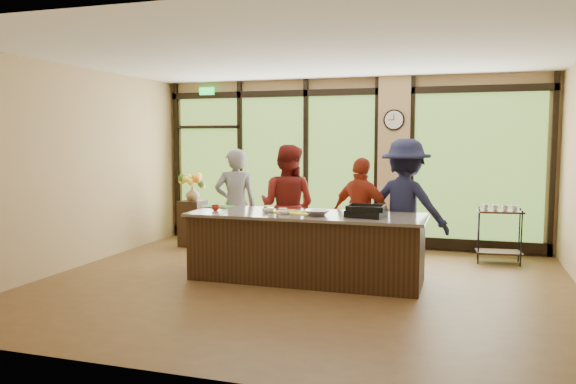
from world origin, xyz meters
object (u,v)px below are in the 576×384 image
Objects in this scene: cook_left at (236,205)px; bar_cart at (499,228)px; island_base at (306,248)px; flower_stand at (193,223)px; cook_right at (405,207)px; roasting_pan at (366,214)px.

cook_left reaches higher than bar_cart.
island_base is 3.13m from flower_stand.
cook_left reaches higher than island_base.
island_base is 1.55m from cook_right.
island_base is 1.74× the size of cook_left.
roasting_pan is (2.19, -0.88, 0.07)m from cook_left.
roasting_pan is at bearing 133.32° from cook_left.
cook_left is 2.61m from cook_right.
flower_stand is (-3.44, 1.84, -0.55)m from roasting_pan.
island_base is at bearing -175.80° from roasting_pan.
flower_stand is at bearing -62.79° from cook_left.
cook_left is 0.92× the size of cook_right.
cook_right is 2.35× the size of flower_stand.
island_base is 3.78× the size of flower_stand.
roasting_pan is at bearing -6.42° from island_base.
roasting_pan is at bearing 80.57° from cook_right.
cook_right reaches higher than island_base.
bar_cart reaches higher than flower_stand.
cook_right is (1.24, 0.77, 0.52)m from island_base.
roasting_pan is 2.70m from bar_cart.
cook_left is at bearing 168.87° from roasting_pan.
bar_cart is at bearing 171.21° from cook_left.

